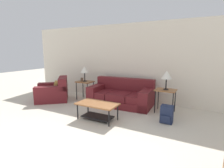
% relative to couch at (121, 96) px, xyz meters
% --- Properties ---
extents(wall_back, '(8.95, 0.06, 2.60)m').
position_rel_couch_xyz_m(wall_back, '(0.27, 0.66, 1.01)').
color(wall_back, silver).
rests_on(wall_back, ground_plane).
extents(couch, '(2.01, 1.11, 0.82)m').
position_rel_couch_xyz_m(couch, '(0.00, 0.00, 0.00)').
color(couch, maroon).
rests_on(couch, ground_plane).
extents(armchair, '(1.41, 1.41, 0.80)m').
position_rel_couch_xyz_m(armchair, '(-2.29, -0.67, -0.01)').
color(armchair, maroon).
rests_on(armchair, ground_plane).
extents(coffee_table, '(1.03, 0.56, 0.43)m').
position_rel_couch_xyz_m(coffee_table, '(0.02, -1.42, 0.02)').
color(coffee_table, '#935B33').
rests_on(coffee_table, ground_plane).
extents(side_table_left, '(0.55, 0.44, 0.65)m').
position_rel_couch_xyz_m(side_table_left, '(-1.38, -0.07, 0.29)').
color(side_table_left, '#935B33').
rests_on(side_table_left, ground_plane).
extents(side_table_right, '(0.55, 0.44, 0.65)m').
position_rel_couch_xyz_m(side_table_right, '(1.39, -0.07, 0.29)').
color(side_table_right, '#935B33').
rests_on(side_table_right, ground_plane).
extents(table_lamp_left, '(0.28, 0.28, 0.52)m').
position_rel_couch_xyz_m(table_lamp_left, '(-1.38, -0.07, 0.76)').
color(table_lamp_left, black).
rests_on(table_lamp_left, side_table_left).
extents(table_lamp_right, '(0.28, 0.28, 0.52)m').
position_rel_couch_xyz_m(table_lamp_right, '(1.39, -0.07, 0.76)').
color(table_lamp_right, black).
rests_on(table_lamp_right, side_table_right).
extents(backpack, '(0.28, 0.28, 0.43)m').
position_rel_couch_xyz_m(backpack, '(1.58, -0.79, -0.08)').
color(backpack, '#1E2847').
rests_on(backpack, ground_plane).
extents(picture_frame, '(0.10, 0.04, 0.13)m').
position_rel_couch_xyz_m(picture_frame, '(-1.45, -0.13, 0.43)').
color(picture_frame, '#4C3828').
rests_on(picture_frame, side_table_left).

